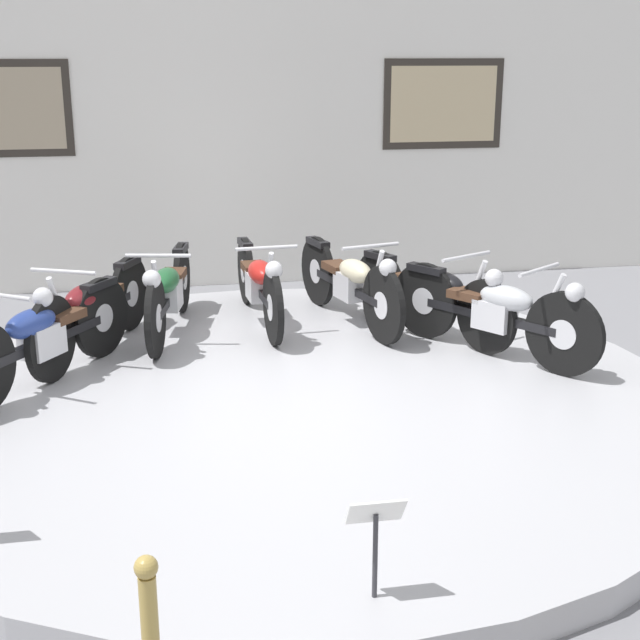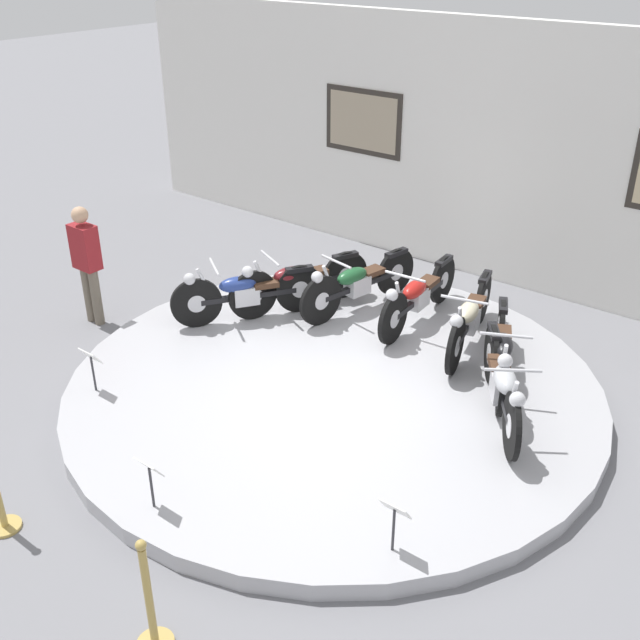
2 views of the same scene
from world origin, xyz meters
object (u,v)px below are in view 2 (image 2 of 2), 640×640
at_px(motorcycle_cream, 470,317).
at_px(motorcycle_black, 502,350).
at_px(info_placard_front_centre, 150,473).
at_px(motorcycle_green, 357,282).
at_px(info_placard_front_right, 394,515).
at_px(info_placard_front_left, 91,361).
at_px(motorcycle_maroon, 298,281).
at_px(visitor_standing, 87,259).
at_px(stanchion_post_right_of_entry, 151,612).
at_px(motorcycle_silver, 502,384).
at_px(motorcycle_red, 418,295).
at_px(motorcycle_blue, 246,292).

xyz_separation_m(motorcycle_cream, motorcycle_black, (0.64, -0.46, -0.02)).
bearing_deg(motorcycle_cream, info_placard_front_centre, -100.96).
relative_size(motorcycle_green, info_placard_front_centre, 3.87).
distance_m(info_placard_front_centre, info_placard_front_right, 2.11).
relative_size(motorcycle_green, info_placard_front_left, 3.87).
relative_size(motorcycle_maroon, visitor_standing, 1.15).
relative_size(motorcycle_cream, stanchion_post_right_of_entry, 1.93).
height_order(motorcycle_silver, info_placard_front_centre, motorcycle_silver).
bearing_deg(motorcycle_green, motorcycle_red, 11.37).
bearing_deg(motorcycle_black, stanchion_post_right_of_entry, -95.79).
bearing_deg(motorcycle_red, info_placard_front_left, -118.74).
relative_size(info_placard_front_left, info_placard_front_centre, 1.00).
xyz_separation_m(motorcycle_maroon, visitor_standing, (-2.10, -1.70, 0.33)).
bearing_deg(motorcycle_black, motorcycle_cream, 144.18).
relative_size(info_placard_front_left, stanchion_post_right_of_entry, 0.50).
bearing_deg(motorcycle_cream, motorcycle_black, -35.82).
height_order(motorcycle_blue, stanchion_post_right_of_entry, stanchion_post_right_of_entry).
xyz_separation_m(visitor_standing, stanchion_post_right_of_entry, (4.53, -2.92, -0.56)).
distance_m(visitor_standing, stanchion_post_right_of_entry, 5.42).
xyz_separation_m(motorcycle_maroon, motorcycle_silver, (3.22, -0.65, 0.00)).
bearing_deg(motorcycle_green, info_placard_front_left, -108.37).
bearing_deg(motorcycle_blue, stanchion_post_right_of_entry, -55.22).
xyz_separation_m(motorcycle_blue, motorcycle_red, (1.77, 1.27, -0.00)).
xyz_separation_m(motorcycle_maroon, info_placard_front_centre, (1.45, -3.75, -0.03)).
distance_m(motorcycle_maroon, motorcycle_red, 1.58).
xyz_separation_m(motorcycle_cream, info_placard_front_centre, (-0.82, -4.21, -0.03)).
distance_m(motorcycle_black, stanchion_post_right_of_entry, 4.64).
distance_m(motorcycle_green, info_placard_front_right, 4.34).
height_order(motorcycle_green, stanchion_post_right_of_entry, stanchion_post_right_of_entry).
xyz_separation_m(info_placard_front_left, stanchion_post_right_of_entry, (2.92, -1.71, -0.20)).
bearing_deg(motorcycle_silver, info_placard_front_right, -85.92).
distance_m(motorcycle_maroon, motorcycle_silver, 3.29).
height_order(info_placard_front_right, stanchion_post_right_of_entry, stanchion_post_right_of_entry).
distance_m(motorcycle_blue, motorcycle_black, 3.29).
relative_size(motorcycle_red, stanchion_post_right_of_entry, 1.95).
height_order(motorcycle_cream, info_placard_front_left, motorcycle_cream).
bearing_deg(motorcycle_maroon, visitor_standing, -140.99).
bearing_deg(motorcycle_black, motorcycle_silver, -64.01).
xyz_separation_m(motorcycle_green, motorcycle_cream, (1.63, 0.00, 0.01)).
bearing_deg(motorcycle_silver, motorcycle_green, 156.80).
bearing_deg(stanchion_post_right_of_entry, info_placard_front_right, 61.15).
distance_m(motorcycle_blue, motorcycle_green, 1.46).
relative_size(motorcycle_green, info_placard_front_right, 3.87).
height_order(motorcycle_black, info_placard_front_centre, motorcycle_black).
distance_m(motorcycle_red, motorcycle_silver, 2.18).
distance_m(info_placard_front_left, info_placard_front_centre, 2.11).
relative_size(motorcycle_maroon, info_placard_front_right, 3.62).
height_order(motorcycle_red, stanchion_post_right_of_entry, stanchion_post_right_of_entry).
relative_size(motorcycle_blue, info_placard_front_right, 3.31).
bearing_deg(motorcycle_cream, motorcycle_maroon, -168.57).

